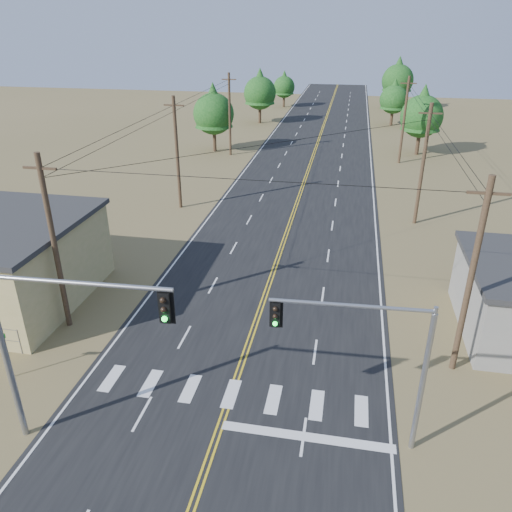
# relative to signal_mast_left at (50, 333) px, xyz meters

# --- Properties ---
(road) EXTENTS (15.00, 200.00, 0.02)m
(road) POSITION_rel_signal_mast_left_xyz_m (5.91, 25.92, -5.30)
(road) COLOR black
(road) RESTS_ON ground
(utility_pole_left_near) EXTENTS (1.80, 0.30, 10.00)m
(utility_pole_left_near) POSITION_rel_signal_mast_left_xyz_m (-4.59, 7.92, -0.20)
(utility_pole_left_near) COLOR #4C3826
(utility_pole_left_near) RESTS_ON ground
(utility_pole_left_mid) EXTENTS (1.80, 0.30, 10.00)m
(utility_pole_left_mid) POSITION_rel_signal_mast_left_xyz_m (-4.59, 27.92, -0.20)
(utility_pole_left_mid) COLOR #4C3826
(utility_pole_left_mid) RESTS_ON ground
(utility_pole_left_far) EXTENTS (1.80, 0.30, 10.00)m
(utility_pole_left_far) POSITION_rel_signal_mast_left_xyz_m (-4.59, 47.92, -0.20)
(utility_pole_left_far) COLOR #4C3826
(utility_pole_left_far) RESTS_ON ground
(utility_pole_right_near) EXTENTS (1.80, 0.30, 10.00)m
(utility_pole_right_near) POSITION_rel_signal_mast_left_xyz_m (16.41, 7.92, -0.20)
(utility_pole_right_near) COLOR #4C3826
(utility_pole_right_near) RESTS_ON ground
(utility_pole_right_mid) EXTENTS (1.80, 0.30, 10.00)m
(utility_pole_right_mid) POSITION_rel_signal_mast_left_xyz_m (16.41, 27.92, -0.20)
(utility_pole_right_mid) COLOR #4C3826
(utility_pole_right_mid) RESTS_ON ground
(utility_pole_right_far) EXTENTS (1.80, 0.30, 10.00)m
(utility_pole_right_far) POSITION_rel_signal_mast_left_xyz_m (16.41, 47.92, -0.20)
(utility_pole_right_far) COLOR #4C3826
(utility_pole_right_far) RESTS_ON ground
(signal_mast_left) EXTENTS (7.15, 0.56, 7.78)m
(signal_mast_left) POSITION_rel_signal_mast_left_xyz_m (0.00, 0.00, 0.00)
(signal_mast_left) COLOR gray
(signal_mast_left) RESTS_ON ground
(signal_mast_right) EXTENTS (6.06, 0.65, 6.71)m
(signal_mast_right) POSITION_rel_signal_mast_left_xyz_m (12.15, 2.11, -0.74)
(signal_mast_right) COLOR gray
(signal_mast_right) RESTS_ON ground
(street_sign) EXTENTS (0.78, 0.13, 2.62)m
(street_sign) POSITION_rel_signal_mast_left_xyz_m (-5.09, 3.03, -3.56)
(street_sign) COLOR gray
(street_sign) RESTS_ON ground
(tree_left_near) EXTENTS (5.22, 5.22, 8.70)m
(tree_left_near) POSITION_rel_signal_mast_left_xyz_m (-7.10, 49.54, 0.01)
(tree_left_near) COLOR #3F2D1E
(tree_left_near) RESTS_ON ground
(tree_left_mid) EXTENTS (5.25, 5.25, 8.75)m
(tree_left_mid) POSITION_rel_signal_mast_left_xyz_m (-4.74, 69.71, 0.04)
(tree_left_mid) COLOR #3F2D1E
(tree_left_mid) RESTS_ON ground
(tree_left_far) EXTENTS (4.10, 4.10, 6.84)m
(tree_left_far) POSITION_rel_signal_mast_left_xyz_m (-3.09, 86.91, -1.13)
(tree_left_far) COLOR #3F2D1E
(tree_left_far) RESTS_ON ground
(tree_right_near) EXTENTS (5.23, 5.23, 8.72)m
(tree_right_near) POSITION_rel_signal_mast_left_xyz_m (18.93, 52.60, 0.02)
(tree_right_near) COLOR #3F2D1E
(tree_right_near) RESTS_ON ground
(tree_right_mid) EXTENTS (4.43, 4.43, 7.39)m
(tree_right_mid) POSITION_rel_signal_mast_left_xyz_m (16.71, 71.81, -0.80)
(tree_right_mid) COLOR #3F2D1E
(tree_right_mid) RESTS_ON ground
(tree_right_far) EXTENTS (5.80, 5.80, 9.67)m
(tree_right_far) POSITION_rel_signal_mast_left_xyz_m (18.19, 87.78, 0.60)
(tree_right_far) COLOR #3F2D1E
(tree_right_far) RESTS_ON ground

